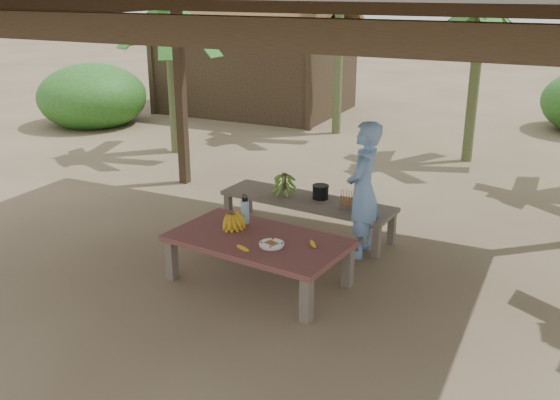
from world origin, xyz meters
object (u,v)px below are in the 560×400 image
at_px(work_table, 258,244).
at_px(ripe_banana_bunch, 231,219).
at_px(water_flask, 245,211).
at_px(cooking_pot, 321,192).
at_px(bench, 307,203).
at_px(woman, 363,190).
at_px(plate, 272,244).

bearing_deg(work_table, ripe_banana_bunch, 168.77).
bearing_deg(water_flask, ripe_banana_bunch, -112.62).
height_order(ripe_banana_bunch, cooking_pot, ripe_banana_bunch).
distance_m(work_table, bench, 1.46).
xyz_separation_m(water_flask, woman, (1.04, 0.85, 0.14)).
distance_m(ripe_banana_bunch, plate, 0.67).
relative_size(bench, water_flask, 6.83).
height_order(plate, cooking_pot, cooking_pot).
distance_m(water_flask, woman, 1.35).
xyz_separation_m(plate, woman, (0.51, 1.28, 0.26)).
bearing_deg(work_table, water_flask, 142.90).
distance_m(bench, water_flask, 1.20).
height_order(bench, cooking_pot, cooking_pot).
height_order(plate, woman, woman).
xyz_separation_m(ripe_banana_bunch, plate, (0.61, -0.26, -0.08)).
height_order(bench, ripe_banana_bunch, ripe_banana_bunch).
height_order(work_table, cooking_pot, cooking_pot).
bearing_deg(ripe_banana_bunch, work_table, -17.98).
bearing_deg(plate, cooking_pot, 95.49).
relative_size(work_table, woman, 1.23).
distance_m(plate, cooking_pot, 1.68).
relative_size(ripe_banana_bunch, plate, 1.24).
height_order(work_table, bench, work_table).
bearing_deg(bench, work_table, -81.09).
bearing_deg(cooking_pot, ripe_banana_bunch, -107.56).
xyz_separation_m(work_table, water_flask, (-0.32, 0.31, 0.20)).
relative_size(water_flask, woman, 0.21).
distance_m(plate, woman, 1.40).
distance_m(ripe_banana_bunch, cooking_pot, 1.49).
relative_size(plate, water_flask, 0.76).
bearing_deg(work_table, cooking_pot, 94.65).
distance_m(work_table, woman, 1.40).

